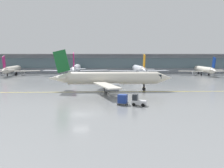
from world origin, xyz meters
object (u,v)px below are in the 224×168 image
at_px(gate_airplane_4, 203,70).
at_px(gate_airplane_3, 138,69).
at_px(gate_airplane_1, 11,69).
at_px(baggage_tug, 137,101).
at_px(gate_airplane_2, 75,69).
at_px(cargo_dolly_lead, 122,99).
at_px(taxiing_regional_jet, 111,78).

bearing_deg(gate_airplane_4, gate_airplane_3, 90.71).
xyz_separation_m(gate_airplane_1, baggage_tug, (49.65, -68.71, -1.78)).
bearing_deg(gate_airplane_3, gate_airplane_2, 87.26).
bearing_deg(baggage_tug, cargo_dolly_lead, 180.00).
bearing_deg(gate_airplane_3, baggage_tug, 169.46).
xyz_separation_m(gate_airplane_2, cargo_dolly_lead, (17.91, -66.32, -2.03)).
distance_m(gate_airplane_3, cargo_dolly_lead, 67.95).
bearing_deg(gate_airplane_2, baggage_tug, -166.67).
bearing_deg(taxiing_regional_jet, baggage_tug, -77.90).
height_order(gate_airplane_2, gate_airplane_4, gate_airplane_2).
relative_size(baggage_tug, cargo_dolly_lead, 1.17).
bearing_deg(gate_airplane_3, taxiing_regional_jet, 161.36).
bearing_deg(taxiing_regional_jet, gate_airplane_1, 130.09).
bearing_deg(gate_airplane_1, gate_airplane_4, -94.33).
relative_size(gate_airplane_1, gate_airplane_3, 0.93).
bearing_deg(taxiing_regional_jet, gate_airplane_4, 47.72).
relative_size(taxiing_regional_jet, cargo_dolly_lead, 13.01).
height_order(gate_airplane_1, gate_airplane_2, gate_airplane_2).
xyz_separation_m(gate_airplane_2, taxiing_regional_jet, (15.73, -47.61, 0.14)).
height_order(gate_airplane_1, taxiing_regional_jet, taxiing_regional_jet).
distance_m(gate_airplane_2, cargo_dolly_lead, 68.73).
bearing_deg(gate_airplane_4, cargo_dolly_lead, 148.35).
distance_m(gate_airplane_2, taxiing_regional_jet, 50.15).
height_order(gate_airplane_4, taxiing_regional_jet, taxiing_regional_jet).
relative_size(gate_airplane_2, taxiing_regional_jet, 0.96).
bearing_deg(gate_airplane_4, gate_airplane_2, 90.45).
height_order(gate_airplane_2, cargo_dolly_lead, gate_airplane_2).
distance_m(gate_airplane_1, baggage_tug, 84.79).
xyz_separation_m(gate_airplane_3, gate_airplane_4, (29.55, 1.18, -0.32)).
height_order(gate_airplane_2, baggage_tug, gate_airplane_2).
xyz_separation_m(gate_airplane_3, baggage_tug, (-7.22, -68.09, -1.97)).
bearing_deg(gate_airplane_2, gate_airplane_3, -92.06).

